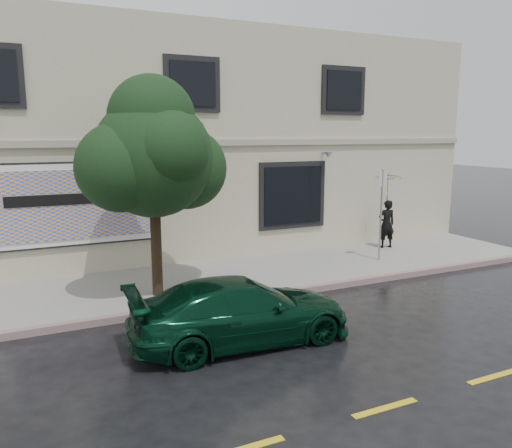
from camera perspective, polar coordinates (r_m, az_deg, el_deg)
name	(u,v)px	position (r m, az deg, el deg)	size (l,w,h in m)	color
ground	(273,324)	(10.43, 1.99, -11.41)	(90.00, 90.00, 0.00)	black
sidewalk	(217,280)	(13.22, -4.48, -6.35)	(20.00, 3.50, 0.15)	gray
curb	(244,299)	(11.68, -1.41, -8.60)	(20.00, 0.18, 0.16)	gray
road_marking	(385,408)	(7.79, 14.54, -19.68)	(19.00, 0.12, 0.01)	gold
building	(158,144)	(18.16, -11.15, 8.99)	(20.00, 8.12, 7.00)	#BDBC98
billboard	(77,204)	(13.71, -19.77, 2.13)	(4.30, 0.16, 2.20)	white
car	(241,311)	(9.42, -1.69, -9.88)	(1.84, 4.17, 1.22)	black
pedestrian	(387,224)	(16.88, 14.69, 0.00)	(0.57, 0.38, 1.57)	black
umbrella	(388,189)	(16.71, 14.87, 3.94)	(1.03, 1.03, 0.76)	black
street_tree	(153,158)	(11.42, -11.68, 7.38)	(2.68, 2.68, 4.52)	#312415
sign_pole	(381,207)	(15.01, 14.12, 1.95)	(0.33, 0.06, 2.69)	#999BA2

